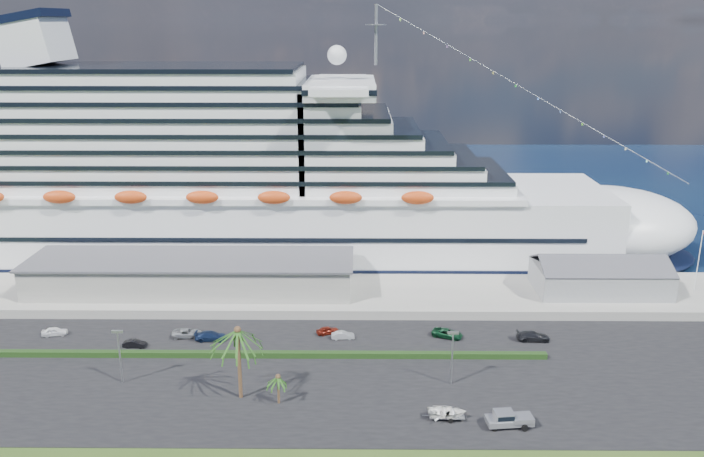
{
  "coord_description": "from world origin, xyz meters",
  "views": [
    {
      "loc": [
        6.34,
        -81.09,
        50.79
      ],
      "look_at": [
        5.39,
        30.0,
        17.04
      ],
      "focal_mm": 35.0,
      "sensor_mm": 36.0,
      "label": 1
    }
  ],
  "objects_px": {
    "parked_car_3": "(211,336)",
    "pickup_truck": "(509,418)",
    "cruise_ship": "(230,184)",
    "boat_trailer": "(447,412)"
  },
  "relations": [
    {
      "from": "cruise_ship",
      "to": "pickup_truck",
      "type": "xyz_separation_m",
      "value": [
        47.58,
        -66.97,
        -15.4
      ]
    },
    {
      "from": "pickup_truck",
      "to": "boat_trailer",
      "type": "xyz_separation_m",
      "value": [
        -7.82,
        1.61,
        -0.07
      ]
    },
    {
      "from": "pickup_truck",
      "to": "boat_trailer",
      "type": "bearing_deg",
      "value": 168.39
    },
    {
      "from": "parked_car_3",
      "to": "boat_trailer",
      "type": "relative_size",
      "value": 0.9
    },
    {
      "from": "cruise_ship",
      "to": "boat_trailer",
      "type": "xyz_separation_m",
      "value": [
        39.76,
        -65.36,
        -15.47
      ]
    },
    {
      "from": "parked_car_3",
      "to": "boat_trailer",
      "type": "height_order",
      "value": "boat_trailer"
    },
    {
      "from": "cruise_ship",
      "to": "parked_car_3",
      "type": "xyz_separation_m",
      "value": [
        3.66,
        -42.17,
        -15.82
      ]
    },
    {
      "from": "parked_car_3",
      "to": "pickup_truck",
      "type": "relative_size",
      "value": 0.84
    },
    {
      "from": "cruise_ship",
      "to": "boat_trailer",
      "type": "bearing_deg",
      "value": -58.69
    },
    {
      "from": "boat_trailer",
      "to": "cruise_ship",
      "type": "bearing_deg",
      "value": 121.31
    }
  ]
}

